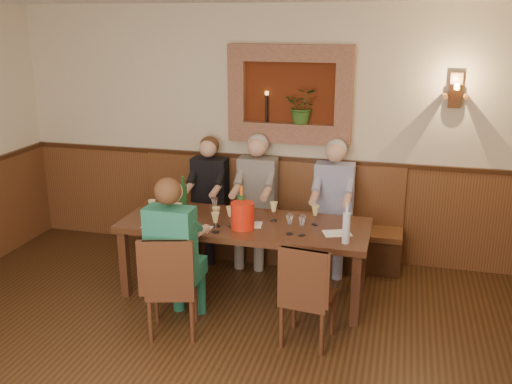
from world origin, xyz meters
TOP-DOWN VIEW (x-y plane):
  - room_shell at (0.00, 0.00)m, footprint 6.04×6.04m
  - wainscoting at (0.00, -0.00)m, footprint 6.02×6.02m
  - wall_niche at (0.24, 2.94)m, footprint 1.36×0.30m
  - wall_sconce at (1.90, 2.93)m, footprint 0.25×0.20m
  - dining_table at (0.00, 1.85)m, footprint 2.40×0.90m
  - bench at (0.00, 2.79)m, footprint 3.00×0.45m
  - chair_near_left at (-0.40, 0.95)m, footprint 0.51×0.51m
  - chair_near_right at (0.75, 1.10)m, footprint 0.45×0.45m
  - person_bench_left at (-0.68, 2.69)m, footprint 0.40×0.49m
  - person_bench_mid at (-0.11, 2.69)m, footprint 0.42×0.52m
  - person_bench_right at (0.75, 2.69)m, footprint 0.42×0.51m
  - person_chair_front at (-0.40, 1.07)m, footprint 0.41×0.51m
  - spittoon_bucket at (0.02, 1.69)m, footprint 0.28×0.28m
  - wine_bottle_green_a at (-0.02, 1.79)m, footprint 0.08×0.08m
  - wine_bottle_green_b at (-0.66, 1.94)m, footprint 0.09×0.09m
  - water_bottle at (1.00, 1.56)m, footprint 0.09×0.09m
  - tasting_sheet_a at (-0.78, 1.60)m, footprint 0.37×0.30m
  - tasting_sheet_b at (0.05, 1.79)m, footprint 0.28×0.22m
  - tasting_sheet_c at (0.90, 1.78)m, footprint 0.30×0.26m
  - tasting_sheet_d at (-0.39, 1.57)m, footprint 0.27×0.19m
  - wine_glass_0 at (-0.91, 1.72)m, footprint 0.08×0.08m
  - wine_glass_1 at (-0.75, 1.96)m, footprint 0.08×0.08m
  - wine_glass_2 at (-0.62, 1.69)m, footprint 0.08×0.08m
  - wine_glass_3 at (-0.34, 1.96)m, footprint 0.08×0.08m
  - wine_glass_4 at (-0.11, 1.72)m, footprint 0.08×0.08m
  - wine_glass_5 at (0.26, 1.96)m, footprint 0.08×0.08m
  - wine_glass_6 at (0.48, 1.65)m, footprint 0.08×0.08m
  - wine_glass_7 at (0.67, 1.95)m, footprint 0.08×0.08m
  - wine_glass_8 at (0.97, 1.75)m, footprint 0.08×0.08m
  - wine_glass_9 at (-0.19, 1.52)m, footprint 0.08×0.08m
  - wine_glass_10 at (0.60, 1.65)m, footprint 0.08×0.08m
  - wine_glass_11 at (-0.23, 1.67)m, footprint 0.08×0.08m

SIDE VIEW (x-z plane):
  - chair_near_right at x=0.75m, z-range -0.19..0.72m
  - chair_near_left at x=-0.40m, z-range -0.19..0.74m
  - bench at x=0.00m, z-range -0.23..0.88m
  - person_bench_left at x=-0.68m, z-range -0.12..1.26m
  - person_chair_front at x=-0.40m, z-range -0.12..1.29m
  - wainscoting at x=0.00m, z-range 0.01..1.16m
  - person_bench_right at x=0.75m, z-range -0.12..1.30m
  - person_bench_mid at x=-0.11m, z-range -0.12..1.31m
  - dining_table at x=0.00m, z-range 0.30..1.05m
  - tasting_sheet_a at x=-0.78m, z-range 0.75..0.75m
  - tasting_sheet_b at x=0.05m, z-range 0.75..0.75m
  - tasting_sheet_c at x=0.90m, z-range 0.75..0.75m
  - tasting_sheet_d at x=-0.39m, z-range 0.75..0.75m
  - wine_glass_0 at x=-0.91m, z-range 0.75..0.94m
  - wine_glass_1 at x=-0.75m, z-range 0.75..0.94m
  - wine_glass_2 at x=-0.62m, z-range 0.75..0.94m
  - wine_glass_3 at x=-0.34m, z-range 0.75..0.94m
  - wine_glass_4 at x=-0.11m, z-range 0.75..0.94m
  - wine_glass_5 at x=0.26m, z-range 0.75..0.94m
  - wine_glass_6 at x=0.48m, z-range 0.75..0.94m
  - wine_glass_7 at x=0.67m, z-range 0.75..0.94m
  - wine_glass_8 at x=0.97m, z-range 0.75..0.94m
  - wine_glass_9 at x=-0.19m, z-range 0.75..0.94m
  - wine_glass_10 at x=0.60m, z-range 0.75..0.94m
  - wine_glass_11 at x=-0.23m, z-range 0.75..0.94m
  - spittoon_bucket at x=0.02m, z-range 0.75..1.00m
  - water_bottle at x=1.00m, z-range 0.71..1.08m
  - wine_bottle_green_a at x=-0.02m, z-range 0.71..1.10m
  - wine_bottle_green_b at x=-0.66m, z-range 0.71..1.11m
  - wall_niche at x=0.24m, z-range 1.28..2.34m
  - room_shell at x=0.00m, z-range 0.48..3.30m
  - wall_sconce at x=1.90m, z-range 1.77..2.12m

